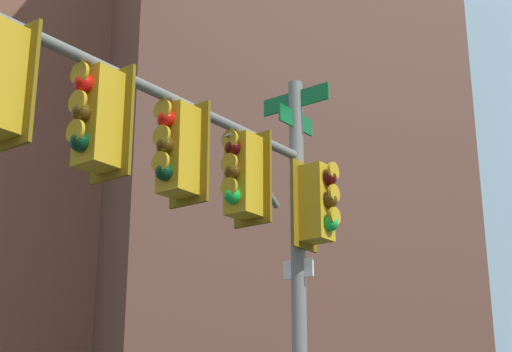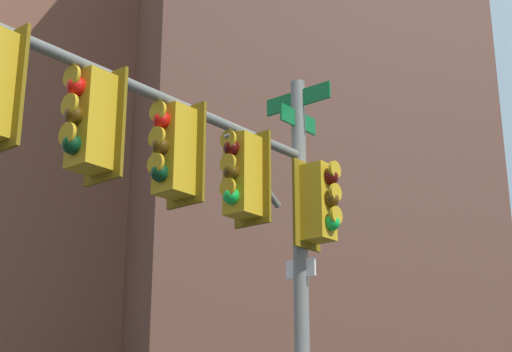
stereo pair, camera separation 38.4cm
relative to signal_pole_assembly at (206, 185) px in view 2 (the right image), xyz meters
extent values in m
cylinder|color=slate|center=(-1.45, -1.14, -1.31)|extent=(0.19, 0.19, 6.45)
cylinder|color=slate|center=(0.68, 0.45, 0.85)|extent=(4.32, 3.27, 0.12)
cylinder|color=slate|center=(-0.68, -0.56, 0.40)|extent=(0.88, 0.69, 0.75)
cube|color=#0F6B33|center=(-1.45, -1.14, 1.67)|extent=(0.66, 0.87, 0.24)
cube|color=#0F6B33|center=(-1.45, -1.14, 1.37)|extent=(0.63, 0.48, 0.24)
cube|color=white|center=(-1.45, -1.14, -0.67)|extent=(0.29, 0.38, 0.24)
cube|color=gold|center=(-0.52, -0.44, 0.29)|extent=(0.48, 0.48, 1.00)
cube|color=#775E0F|center=(-0.67, -0.56, 0.29)|extent=(0.36, 0.46, 1.16)
sphere|color=#470A07|center=(-0.36, -0.32, 0.59)|extent=(0.20, 0.20, 0.20)
cylinder|color=gold|center=(-0.31, -0.28, 0.68)|extent=(0.17, 0.21, 0.23)
sphere|color=#4C330A|center=(-0.36, -0.32, 0.29)|extent=(0.20, 0.20, 0.20)
cylinder|color=gold|center=(-0.31, -0.28, 0.38)|extent=(0.17, 0.21, 0.23)
sphere|color=green|center=(-0.36, -0.32, -0.01)|extent=(0.20, 0.20, 0.20)
cylinder|color=gold|center=(-0.31, -0.28, 0.08)|extent=(0.17, 0.21, 0.23)
cube|color=gold|center=(0.40, 0.25, 0.29)|extent=(0.48, 0.48, 1.00)
cube|color=#775E0F|center=(0.25, 0.13, 0.29)|extent=(0.36, 0.46, 1.16)
sphere|color=red|center=(0.57, 0.37, 0.59)|extent=(0.20, 0.20, 0.20)
cylinder|color=gold|center=(0.62, 0.41, 0.68)|extent=(0.17, 0.21, 0.23)
sphere|color=#4C330A|center=(0.57, 0.37, 0.29)|extent=(0.20, 0.20, 0.20)
cylinder|color=gold|center=(0.62, 0.41, 0.38)|extent=(0.17, 0.21, 0.23)
sphere|color=#0A3819|center=(0.57, 0.37, -0.01)|extent=(0.20, 0.20, 0.20)
cylinder|color=gold|center=(0.62, 0.41, 0.08)|extent=(0.17, 0.21, 0.23)
cube|color=gold|center=(1.33, 0.94, 0.29)|extent=(0.48, 0.48, 1.00)
cube|color=#775E0F|center=(1.17, 0.82, 0.29)|extent=(0.36, 0.46, 1.16)
sphere|color=red|center=(1.49, 1.06, 0.59)|extent=(0.20, 0.20, 0.20)
cylinder|color=gold|center=(1.54, 1.10, 0.68)|extent=(0.17, 0.21, 0.23)
sphere|color=#4C330A|center=(1.49, 1.06, 0.29)|extent=(0.20, 0.20, 0.20)
cylinder|color=gold|center=(1.54, 1.10, 0.38)|extent=(0.17, 0.21, 0.23)
sphere|color=#0A3819|center=(1.49, 1.06, -0.01)|extent=(0.20, 0.20, 0.20)
cylinder|color=gold|center=(1.54, 1.10, 0.08)|extent=(0.17, 0.21, 0.23)
cube|color=#775E0F|center=(2.10, 1.51, 0.29)|extent=(0.36, 0.46, 1.16)
cube|color=gold|center=(-1.62, -0.90, 0.15)|extent=(0.48, 0.48, 1.00)
cube|color=#775E0F|center=(-1.51, -1.05, 0.15)|extent=(0.46, 0.36, 1.16)
sphere|color=#470A07|center=(-1.75, -0.73, 0.45)|extent=(0.20, 0.20, 0.20)
cylinder|color=gold|center=(-1.78, -0.68, 0.54)|extent=(0.21, 0.17, 0.23)
sphere|color=#4C330A|center=(-1.75, -0.73, 0.15)|extent=(0.20, 0.20, 0.20)
cylinder|color=gold|center=(-1.78, -0.68, 0.24)|extent=(0.21, 0.17, 0.23)
sphere|color=green|center=(-1.75, -0.73, -0.15)|extent=(0.20, 0.20, 0.20)
cylinder|color=gold|center=(-1.78, -0.68, -0.06)|extent=(0.21, 0.17, 0.23)
cube|color=brown|center=(-12.06, -37.49, 16.73)|extent=(19.20, 18.86, 42.53)
cube|color=brown|center=(-1.72, -55.11, 19.93)|extent=(20.72, 18.46, 48.92)
cube|color=#8CB2C6|center=(-28.51, -47.93, 25.01)|extent=(26.87, 30.58, 59.10)
camera|label=1|loc=(1.83, 8.20, -2.55)|focal=54.85mm
camera|label=2|loc=(1.46, 8.30, -2.55)|focal=54.85mm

